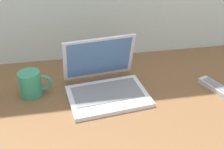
% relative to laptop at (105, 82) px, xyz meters
% --- Properties ---
extents(desk, '(1.60, 0.76, 0.03)m').
position_rel_laptop_xyz_m(desk, '(0.03, -0.06, -0.06)').
color(desk, brown).
rests_on(desk, ground).
extents(laptop, '(0.33, 0.31, 0.21)m').
position_rel_laptop_xyz_m(laptop, '(0.00, 0.00, 0.00)').
color(laptop, silver).
rests_on(laptop, desk).
extents(coffee_mug, '(0.13, 0.09, 0.10)m').
position_rel_laptop_xyz_m(coffee_mug, '(-0.29, 0.03, 0.01)').
color(coffee_mug, '#338C66').
rests_on(coffee_mug, desk).
extents(remote_control_near, '(0.10, 0.17, 0.02)m').
position_rel_laptop_xyz_m(remote_control_near, '(0.46, -0.07, -0.03)').
color(remote_control_near, '#B7B7B7').
rests_on(remote_control_near, desk).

